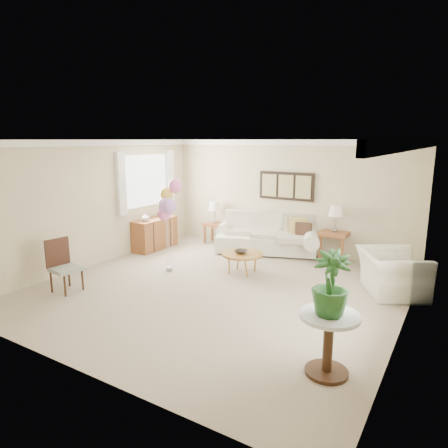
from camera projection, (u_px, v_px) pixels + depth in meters
name	position (u px, v px, depth m)	size (l,w,h in m)	color
ground_plane	(218.00, 289.00, 7.08)	(6.00, 6.00, 0.00)	tan
room_shell	(216.00, 197.00, 6.88)	(6.04, 6.04, 2.60)	#CBB991
wall_art_triptych	(286.00, 186.00, 9.24)	(1.35, 0.06, 0.65)	black
sofa	(268.00, 237.00, 9.38)	(2.81, 1.66, 0.93)	white
end_table_left	(215.00, 226.00, 10.19)	(0.48, 0.44, 0.53)	brown
end_table_right	(334.00, 236.00, 8.70)	(0.59, 0.54, 0.65)	brown
lamp_left	(215.00, 206.00, 10.09)	(0.31, 0.31, 0.55)	gray
lamp_right	(336.00, 212.00, 8.59)	(0.33, 0.33, 0.58)	gray
coffee_table	(242.00, 255.00, 7.88)	(0.81, 0.81, 0.41)	olive
decor_bowl	(241.00, 252.00, 7.86)	(0.25, 0.25, 0.06)	#2D241F
armchair	(392.00, 273.00, 6.83)	(1.13, 0.98, 0.73)	white
side_table	(329.00, 329.00, 4.42)	(0.67, 0.67, 0.72)	silver
potted_plant	(331.00, 284.00, 4.29)	(0.40, 0.40, 0.72)	#21461D
accent_chair	(63.00, 264.00, 6.93)	(0.51, 0.51, 0.93)	gray
credenza	(155.00, 234.00, 9.67)	(0.46, 1.20, 0.74)	brown
vase_white	(145.00, 217.00, 9.27)	(0.18, 0.18, 0.19)	silver
vase_sage	(162.00, 213.00, 9.79)	(0.18, 0.18, 0.19)	#ACAFA9
balloon_cluster	(168.00, 201.00, 7.76)	(0.51, 0.42, 1.89)	gray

